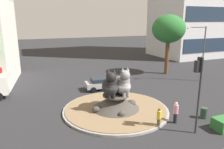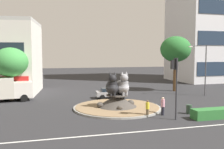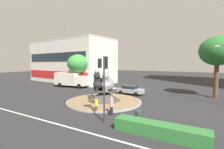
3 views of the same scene
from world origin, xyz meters
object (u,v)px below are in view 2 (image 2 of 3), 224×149
at_px(second_tree_near_tower, 10,63).
at_px(delivery_box_truck, 0,89).
at_px(pedestrian_pink_shirt, 163,106).
at_px(broadleaf_tree_behind_island, 176,50).
at_px(traffic_light_mast, 175,75).
at_px(cat_statue_grey, 123,86).
at_px(sedan_on_far_lane, 111,93).
at_px(litter_bin, 189,109).
at_px(pedestrian_yellow_shirt, 147,108).
at_px(cat_statue_black, 112,86).
at_px(streetlight_arm, 204,66).

height_order(second_tree_near_tower, delivery_box_truck, second_tree_near_tower).
bearing_deg(pedestrian_pink_shirt, delivery_box_truck, -160.27).
relative_size(broadleaf_tree_behind_island, pedestrian_pink_shirt, 4.92).
xyz_separation_m(traffic_light_mast, pedestrian_pink_shirt, (-0.30, 1.76, -3.12)).
relative_size(cat_statue_grey, traffic_light_mast, 0.49).
xyz_separation_m(sedan_on_far_lane, delivery_box_truck, (-13.91, 1.12, 0.86)).
xyz_separation_m(delivery_box_truck, litter_bin, (19.24, -11.56, -1.16)).
distance_m(traffic_light_mast, pedestrian_pink_shirt, 3.60).
relative_size(pedestrian_yellow_shirt, litter_bin, 1.76).
relative_size(cat_statue_grey, broadleaf_tree_behind_island, 0.31).
relative_size(pedestrian_yellow_shirt, sedan_on_far_lane, 0.39).
bearing_deg(cat_statue_black, second_tree_near_tower, -115.26).
distance_m(broadleaf_tree_behind_island, pedestrian_yellow_shirt, 18.61).
bearing_deg(litter_bin, pedestrian_yellow_shirt, -179.71).
bearing_deg(litter_bin, sedan_on_far_lane, 117.06).
bearing_deg(litter_bin, second_tree_near_tower, 145.41).
distance_m(cat_statue_grey, litter_bin, 7.26).
bearing_deg(delivery_box_truck, cat_statue_black, -38.59).
bearing_deg(pedestrian_pink_shirt, broadleaf_tree_behind_island, 111.60).
distance_m(broadleaf_tree_behind_island, streetlight_arm, 5.83).
bearing_deg(streetlight_arm, cat_statue_black, 32.57).
bearing_deg(traffic_light_mast, cat_statue_grey, 31.91).
bearing_deg(delivery_box_truck, second_tree_near_tower, 28.77).
height_order(pedestrian_yellow_shirt, delivery_box_truck, delivery_box_truck).
distance_m(cat_statue_black, traffic_light_mast, 7.30).
relative_size(cat_statue_black, cat_statue_grey, 0.95).
relative_size(streetlight_arm, pedestrian_pink_shirt, 4.03).
bearing_deg(delivery_box_truck, litter_bin, -38.38).
xyz_separation_m(pedestrian_pink_shirt, delivery_box_truck, (-16.45, 11.41, 0.67)).
bearing_deg(cat_statue_grey, pedestrian_pink_shirt, 31.01).
xyz_separation_m(second_tree_near_tower, sedan_on_far_lane, (12.71, -2.00, -4.08)).
xyz_separation_m(pedestrian_yellow_shirt, sedan_on_far_lane, (-0.87, 10.46, -0.09)).
distance_m(sedan_on_far_lane, delivery_box_truck, 13.98).
height_order(broadleaf_tree_behind_island, pedestrian_pink_shirt, broadleaf_tree_behind_island).
bearing_deg(streetlight_arm, traffic_light_mast, 59.60).
distance_m(cat_statue_black, second_tree_near_tower, 14.22).
distance_m(cat_statue_grey, pedestrian_yellow_shirt, 4.57).
xyz_separation_m(traffic_light_mast, second_tree_near_tower, (-15.55, 14.05, 0.77)).
distance_m(broadleaf_tree_behind_island, litter_bin, 16.58).
xyz_separation_m(streetlight_arm, pedestrian_pink_shirt, (-10.64, -8.87, -3.28)).
bearing_deg(pedestrian_pink_shirt, sedan_on_far_lane, 158.34).
bearing_deg(broadleaf_tree_behind_island, delivery_box_truck, -174.34).
xyz_separation_m(cat_statue_black, litter_bin, (6.82, -4.04, -2.00)).
relative_size(broadleaf_tree_behind_island, delivery_box_truck, 1.18).
distance_m(delivery_box_truck, litter_bin, 22.48).
bearing_deg(cat_statue_grey, pedestrian_yellow_shirt, 11.22).
bearing_deg(second_tree_near_tower, cat_statue_grey, -34.06).
distance_m(pedestrian_pink_shirt, sedan_on_far_lane, 10.60).
bearing_deg(second_tree_near_tower, traffic_light_mast, -42.11).
distance_m(cat_statue_black, delivery_box_truck, 14.55).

